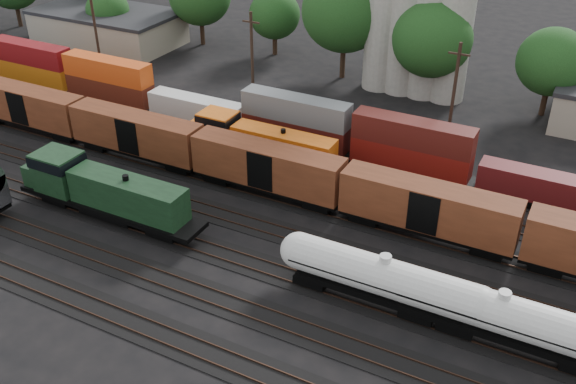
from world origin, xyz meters
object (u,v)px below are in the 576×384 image
at_px(orange_locomotive, 256,141).
at_px(green_locomotive, 99,189).
at_px(tank_car_a, 384,278).
at_px(grain_silo, 418,5).

bearing_deg(orange_locomotive, green_locomotive, -116.49).
distance_m(green_locomotive, orange_locomotive, 16.76).
distance_m(tank_car_a, grain_silo, 43.40).
height_order(tank_car_a, grain_silo, grain_silo).
xyz_separation_m(green_locomotive, tank_car_a, (26.71, -0.00, -0.22)).
bearing_deg(grain_silo, green_locomotive, -110.60).
bearing_deg(green_locomotive, grain_silo, 69.40).
height_order(green_locomotive, tank_car_a, green_locomotive).
xyz_separation_m(green_locomotive, orange_locomotive, (7.47, 15.00, -0.22)).
distance_m(orange_locomotive, grain_silo, 28.53).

